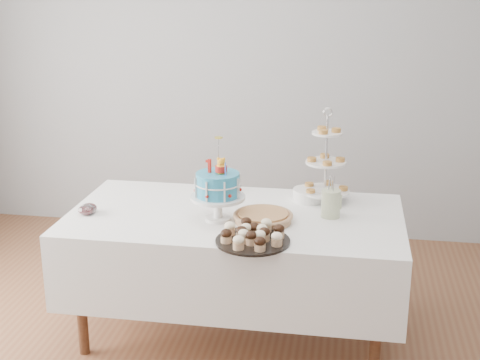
% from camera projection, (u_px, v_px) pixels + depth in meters
% --- Properties ---
extents(floor, '(5.00, 5.00, 0.00)m').
position_uv_depth(floor, '(226.00, 359.00, 3.80)').
color(floor, brown).
rests_on(floor, ground).
extents(walls, '(5.04, 4.04, 2.70)m').
position_uv_depth(walls, '(225.00, 127.00, 3.40)').
color(walls, '#999B9E').
rests_on(walls, floor).
extents(table, '(1.92, 1.02, 0.77)m').
position_uv_depth(table, '(235.00, 250.00, 3.92)').
color(table, white).
rests_on(table, floor).
extents(birthday_cake, '(0.31, 0.31, 0.47)m').
position_uv_depth(birthday_cake, '(218.00, 198.00, 3.72)').
color(birthday_cake, white).
rests_on(birthday_cake, table).
extents(cupcake_tray, '(0.39, 0.39, 0.09)m').
position_uv_depth(cupcake_tray, '(253.00, 234.00, 3.44)').
color(cupcake_tray, black).
rests_on(cupcake_tray, table).
extents(pie, '(0.34, 0.34, 0.05)m').
position_uv_depth(pie, '(263.00, 217.00, 3.72)').
color(pie, tan).
rests_on(pie, table).
extents(tiered_stand, '(0.30, 0.30, 0.58)m').
position_uv_depth(tiered_stand, '(326.00, 163.00, 4.00)').
color(tiered_stand, silver).
rests_on(tiered_stand, table).
extents(plate_stack, '(0.19, 0.19, 0.08)m').
position_uv_depth(plate_stack, '(309.00, 195.00, 4.06)').
color(plate_stack, white).
rests_on(plate_stack, table).
extents(pastry_plate, '(0.23, 0.23, 0.03)m').
position_uv_depth(pastry_plate, '(222.00, 189.00, 4.25)').
color(pastry_plate, white).
rests_on(pastry_plate, table).
extents(jam_bowl_a, '(0.09, 0.09, 0.06)m').
position_uv_depth(jam_bowl_a, '(89.00, 208.00, 3.87)').
color(jam_bowl_a, silver).
rests_on(jam_bowl_a, table).
extents(jam_bowl_b, '(0.10, 0.10, 0.06)m').
position_uv_depth(jam_bowl_b, '(87.00, 210.00, 3.84)').
color(jam_bowl_b, silver).
rests_on(jam_bowl_b, table).
extents(utensil_pitcher, '(0.12, 0.11, 0.24)m').
position_uv_depth(utensil_pitcher, '(331.00, 202.00, 3.78)').
color(utensil_pitcher, white).
rests_on(utensil_pitcher, table).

